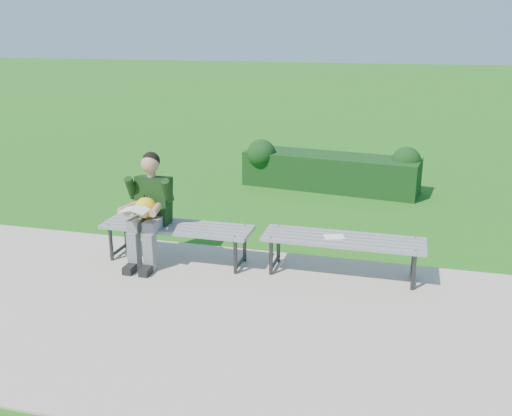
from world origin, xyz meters
TOP-DOWN VIEW (x-y plane):
  - ground at (0.00, 0.00)m, footprint 80.00×80.00m
  - walkway at (0.00, -1.75)m, footprint 30.00×3.50m
  - hedge at (0.70, 3.17)m, footprint 3.10×1.15m
  - bench_left at (-0.61, -0.57)m, footprint 1.80×0.50m
  - bench_right at (1.34, -0.49)m, footprint 1.80×0.50m
  - seated_boy at (-0.91, -0.67)m, footprint 0.56×0.76m
  - paper_sheet at (1.24, -0.49)m, footprint 0.26×0.22m

SIDE VIEW (x-z plane):
  - ground at x=0.00m, z-range 0.00..0.00m
  - walkway at x=0.00m, z-range 0.00..0.02m
  - hedge at x=0.70m, z-range -0.07..0.75m
  - bench_left at x=-0.61m, z-range 0.19..0.64m
  - bench_right at x=1.34m, z-range 0.19..0.64m
  - paper_sheet at x=1.24m, z-range 0.47..0.48m
  - seated_boy at x=-0.91m, z-range 0.06..1.37m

